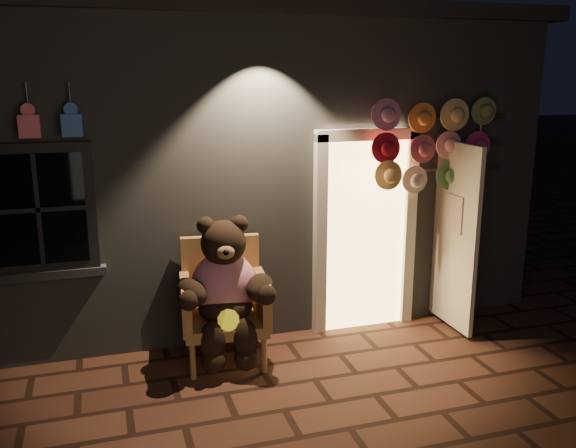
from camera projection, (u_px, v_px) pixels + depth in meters
name	position (u px, v px, depth m)	size (l,w,h in m)	color
ground	(285.00, 410.00, 5.11)	(60.00, 60.00, 0.00)	#4F2C1E
shop_building	(200.00, 149.00, 8.39)	(7.30, 5.95, 3.51)	slate
wicker_armchair	(223.00, 301.00, 5.94)	(0.88, 0.81, 1.18)	#B58946
teddy_bear	(225.00, 289.00, 5.76)	(1.00, 0.82, 1.38)	red
hat_rack	(434.00, 145.00, 6.40)	(1.59, 0.22, 2.49)	#59595E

